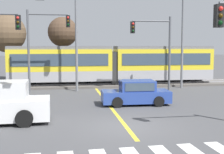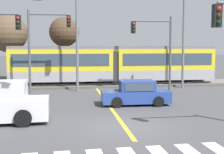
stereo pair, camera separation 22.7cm
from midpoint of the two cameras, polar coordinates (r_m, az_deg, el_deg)
ground_plane at (r=14.39m, az=2.74°, el=-9.04°), size 200.00×200.00×0.00m
track_bed at (r=28.57m, az=-2.97°, el=-1.40°), size 120.00×4.00×0.18m
rail_near at (r=27.84m, az=-2.83°, el=-1.30°), size 120.00×0.08×0.10m
rail_far at (r=29.26m, az=-3.11°, el=-0.95°), size 120.00×0.08×0.10m
light_rail_tram at (r=28.61m, az=0.55°, el=2.56°), size 18.50×2.64×3.43m
lane_centre_line at (r=19.35m, az=-0.26°, el=-5.15°), size 0.20×14.82×0.01m
sedan_crossing at (r=19.46m, az=4.68°, el=-3.02°), size 4.25×2.02×1.52m
traffic_light_far_left at (r=24.46m, az=-12.26°, el=6.87°), size 3.25×0.38×6.34m
traffic_light_far_right at (r=24.72m, az=8.53°, el=6.29°), size 3.25×0.38×5.91m
street_lamp_centre at (r=25.06m, az=-5.75°, el=8.26°), size 1.99×0.28×8.42m
street_lamp_east at (r=27.59m, az=13.61°, el=9.27°), size 2.34×0.28×9.61m
bare_tree_west at (r=33.76m, az=-18.23°, el=7.57°), size 3.90×3.90×6.84m
bare_tree_east at (r=32.65m, az=-8.54°, el=8.07°), size 3.06×3.06×6.57m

